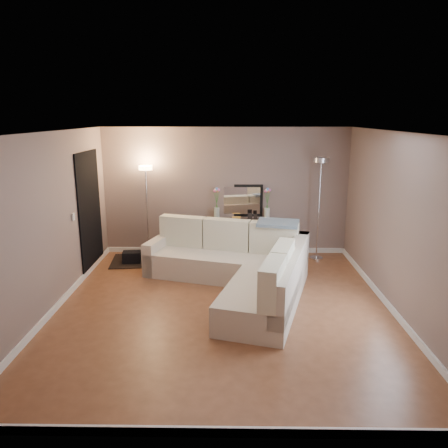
{
  "coord_description": "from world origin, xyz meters",
  "views": [
    {
      "loc": [
        0.1,
        -6.09,
        2.82
      ],
      "look_at": [
        0.0,
        0.8,
        1.1
      ],
      "focal_mm": 35.0,
      "sensor_mm": 36.0,
      "label": 1
    }
  ],
  "objects_px": {
    "sectional_sofa": "(240,266)",
    "floor_lamp_unlit": "(320,188)",
    "console_table": "(238,235)",
    "floor_lamp_lit": "(147,193)"
  },
  "relations": [
    {
      "from": "console_table",
      "to": "sectional_sofa",
      "type": "bearing_deg",
      "value": -89.86
    },
    {
      "from": "floor_lamp_lit",
      "to": "floor_lamp_unlit",
      "type": "height_order",
      "value": "floor_lamp_unlit"
    },
    {
      "from": "sectional_sofa",
      "to": "floor_lamp_lit",
      "type": "distance_m",
      "value": 2.68
    },
    {
      "from": "console_table",
      "to": "floor_lamp_lit",
      "type": "xyz_separation_m",
      "value": [
        -1.84,
        -0.1,
        0.89
      ]
    },
    {
      "from": "floor_lamp_lit",
      "to": "floor_lamp_unlit",
      "type": "bearing_deg",
      "value": -3.08
    },
    {
      "from": "console_table",
      "to": "floor_lamp_unlit",
      "type": "distance_m",
      "value": 1.91
    },
    {
      "from": "sectional_sofa",
      "to": "floor_lamp_unlit",
      "type": "xyz_separation_m",
      "value": [
        1.58,
        1.52,
        1.07
      ]
    },
    {
      "from": "console_table",
      "to": "floor_lamp_unlit",
      "type": "xyz_separation_m",
      "value": [
        1.58,
        -0.28,
        1.02
      ]
    },
    {
      "from": "sectional_sofa",
      "to": "floor_lamp_unlit",
      "type": "bearing_deg",
      "value": 43.84
    },
    {
      "from": "sectional_sofa",
      "to": "floor_lamp_unlit",
      "type": "distance_m",
      "value": 2.44
    }
  ]
}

